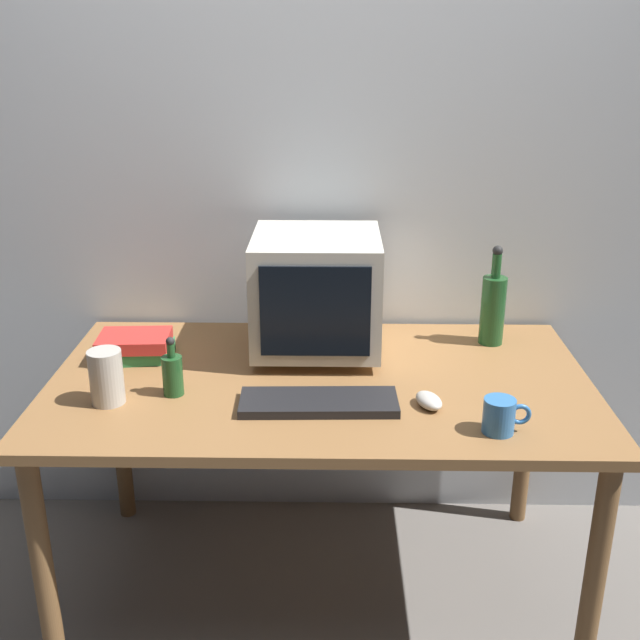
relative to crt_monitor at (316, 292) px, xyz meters
name	(u,v)px	position (x,y,z in m)	size (l,w,h in m)	color
ground_plane	(320,585)	(0.01, -0.20, -0.93)	(6.00, 6.00, 0.00)	slate
back_wall	(323,169)	(0.01, 0.30, 0.32)	(4.00, 0.08, 2.50)	silver
desk	(320,403)	(0.01, -0.20, -0.27)	(1.55, 0.88, 0.73)	olive
crt_monitor	(316,292)	(0.00, 0.00, 0.00)	(0.38, 0.39, 0.37)	beige
keyboard	(320,402)	(0.02, -0.38, -0.18)	(0.42, 0.15, 0.02)	black
computer_mouse	(429,401)	(0.31, -0.37, -0.17)	(0.06, 0.10, 0.04)	beige
bottle_tall	(493,307)	(0.56, 0.08, -0.07)	(0.08, 0.08, 0.32)	#1E4C23
bottle_short	(173,373)	(-0.39, -0.31, -0.13)	(0.06, 0.06, 0.17)	#1E4C23
book_stack	(135,347)	(-0.55, -0.07, -0.15)	(0.25, 0.17, 0.08)	#33894C
mug	(500,416)	(0.47, -0.51, -0.15)	(0.12, 0.08, 0.09)	#3370B2
metal_canister	(106,377)	(-0.55, -0.36, -0.12)	(0.09, 0.09, 0.15)	#B7B2A8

